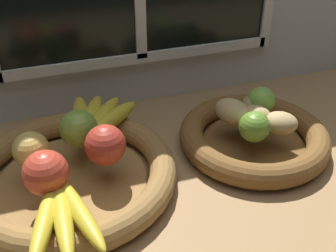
# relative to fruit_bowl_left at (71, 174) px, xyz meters

# --- Properties ---
(ground_plane) EXTENTS (1.40, 0.90, 0.03)m
(ground_plane) POSITION_rel_fruit_bowl_left_xyz_m (0.21, -0.02, -0.04)
(ground_plane) COLOR #9E774C
(fruit_bowl_left) EXTENTS (0.39, 0.39, 0.05)m
(fruit_bowl_left) POSITION_rel_fruit_bowl_left_xyz_m (0.00, 0.00, 0.00)
(fruit_bowl_left) COLOR olive
(fruit_bowl_left) RESTS_ON ground_plane
(fruit_bowl_right) EXTENTS (0.31, 0.31, 0.05)m
(fruit_bowl_right) POSITION_rel_fruit_bowl_left_xyz_m (0.38, 0.00, 0.00)
(fruit_bowl_right) COLOR brown
(fruit_bowl_right) RESTS_ON ground_plane
(apple_red_right) EXTENTS (0.07, 0.07, 0.07)m
(apple_red_right) POSITION_rel_fruit_bowl_left_xyz_m (0.07, -0.02, 0.06)
(apple_red_right) COLOR #B73828
(apple_red_right) RESTS_ON fruit_bowl_left
(apple_green_back) EXTENTS (0.07, 0.07, 0.07)m
(apple_green_back) POSITION_rel_fruit_bowl_left_xyz_m (0.03, 0.05, 0.06)
(apple_green_back) COLOR #7AA338
(apple_green_back) RESTS_ON fruit_bowl_left
(apple_golden_left) EXTENTS (0.06, 0.06, 0.06)m
(apple_golden_left) POSITION_rel_fruit_bowl_left_xyz_m (-0.06, 0.02, 0.06)
(apple_golden_left) COLOR #DBB756
(apple_golden_left) RESTS_ON fruit_bowl_left
(apple_red_front) EXTENTS (0.08, 0.08, 0.08)m
(apple_red_front) POSITION_rel_fruit_bowl_left_xyz_m (-0.04, -0.06, 0.06)
(apple_red_front) COLOR #CC422D
(apple_red_front) RESTS_ON fruit_bowl_left
(banana_bunch_front) EXTENTS (0.12, 0.20, 0.03)m
(banana_bunch_front) POSITION_rel_fruit_bowl_left_xyz_m (-0.03, -0.14, 0.04)
(banana_bunch_front) COLOR gold
(banana_bunch_front) RESTS_ON fruit_bowl_left
(banana_bunch_back) EXTENTS (0.15, 0.18, 0.03)m
(banana_bunch_back) POSITION_rel_fruit_bowl_left_xyz_m (0.07, 0.11, 0.04)
(banana_bunch_back) COLOR gold
(banana_bunch_back) RESTS_ON fruit_bowl_left
(potato_small) EXTENTS (0.09, 0.08, 0.04)m
(potato_small) POSITION_rel_fruit_bowl_left_xyz_m (0.41, -0.03, 0.05)
(potato_small) COLOR tan
(potato_small) RESTS_ON fruit_bowl_right
(potato_oblong) EXTENTS (0.08, 0.10, 0.05)m
(potato_oblong) POSITION_rel_fruit_bowl_left_xyz_m (0.34, 0.03, 0.05)
(potato_oblong) COLOR tan
(potato_oblong) RESTS_ON fruit_bowl_right
(potato_back) EXTENTS (0.08, 0.07, 0.05)m
(potato_back) POSITION_rel_fruit_bowl_left_xyz_m (0.40, 0.05, 0.05)
(potato_back) COLOR #A38451
(potato_back) RESTS_ON fruit_bowl_right
(potato_large) EXTENTS (0.08, 0.08, 0.05)m
(potato_large) POSITION_rel_fruit_bowl_left_xyz_m (0.38, -0.00, 0.05)
(potato_large) COLOR tan
(potato_large) RESTS_ON fruit_bowl_right
(lime_near) EXTENTS (0.06, 0.06, 0.06)m
(lime_near) POSITION_rel_fruit_bowl_left_xyz_m (0.35, -0.04, 0.06)
(lime_near) COLOR olive
(lime_near) RESTS_ON fruit_bowl_right
(lime_far) EXTENTS (0.06, 0.06, 0.06)m
(lime_far) POSITION_rel_fruit_bowl_left_xyz_m (0.41, 0.04, 0.06)
(lime_far) COLOR #7AAD3D
(lime_far) RESTS_ON fruit_bowl_right
(chili_pepper) EXTENTS (0.11, 0.08, 0.02)m
(chili_pepper) POSITION_rel_fruit_bowl_left_xyz_m (0.40, 0.01, 0.04)
(chili_pepper) COLOR red
(chili_pepper) RESTS_ON fruit_bowl_right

